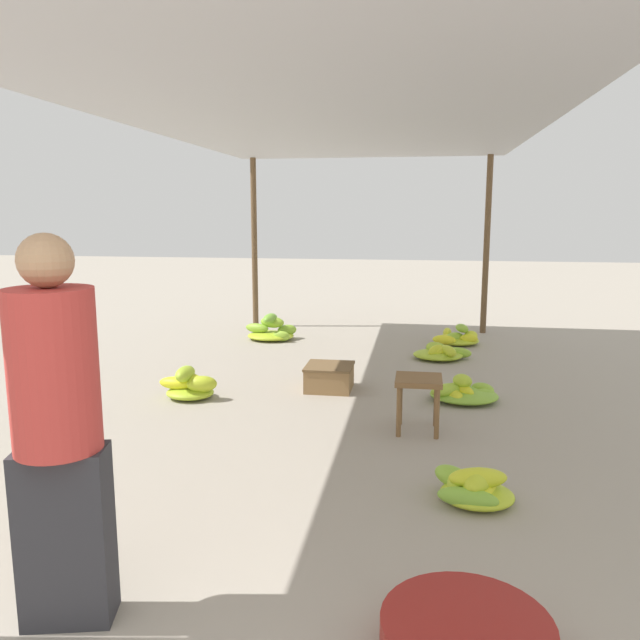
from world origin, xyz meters
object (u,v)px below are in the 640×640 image
object	(u,v)px
banana_pile_right_0	(455,338)
banana_pile_right_2	(441,353)
banana_pile_right_3	(472,488)
banana_pile_right_1	(464,393)
stool	(418,388)
vendor_foreground	(58,428)
banana_pile_left_0	(189,385)
crate_near	(329,377)
banana_pile_left_1	(272,331)

from	to	relation	value
banana_pile_right_0	banana_pile_right_2	bearing A→B (deg)	-103.49
banana_pile_right_0	banana_pile_right_3	size ratio (longest dim) A/B	1.32
banana_pile_right_1	stool	bearing A→B (deg)	-114.99
stool	banana_pile_right_2	distance (m)	2.40
vendor_foreground	banana_pile_left_0	world-z (taller)	vendor_foreground
banana_pile_left_0	banana_pile_right_2	distance (m)	2.90
stool	crate_near	world-z (taller)	stool
banana_pile_right_0	crate_near	bearing A→B (deg)	-119.62
stool	banana_pile_right_2	bearing A→B (deg)	84.15
crate_near	banana_pile_right_0	bearing A→B (deg)	60.38
banana_pile_right_3	banana_pile_right_0	bearing A→B (deg)	88.28
vendor_foreground	banana_pile_right_1	distance (m)	3.76
banana_pile_left_0	banana_pile_right_0	world-z (taller)	banana_pile_left_0
vendor_foreground	banana_pile_right_2	distance (m)	5.11
banana_pile_left_0	banana_pile_right_0	bearing A→B (deg)	47.88
vendor_foreground	stool	distance (m)	2.81
vendor_foreground	banana_pile_left_0	size ratio (longest dim) A/B	2.78
banana_pile_left_1	banana_pile_right_0	bearing A→B (deg)	1.68
crate_near	banana_pile_right_2	bearing A→B (deg)	52.56
stool	banana_pile_right_2	size ratio (longest dim) A/B	0.63
banana_pile_right_2	banana_pile_right_3	size ratio (longest dim) A/B	1.39
banana_pile_left_0	banana_pile_right_1	size ratio (longest dim) A/B	0.88
banana_pile_right_0	crate_near	size ratio (longest dim) A/B	1.46
banana_pile_left_1	crate_near	distance (m)	2.38
banana_pile_left_0	banana_pile_left_1	size ratio (longest dim) A/B	0.79
vendor_foreground	banana_pile_left_1	xyz separation A→B (m)	(-0.51, 5.55, -0.69)
vendor_foreground	banana_pile_left_1	world-z (taller)	vendor_foreground
banana_pile_right_1	banana_pile_right_3	xyz separation A→B (m)	(-0.08, -1.96, 0.02)
vendor_foreground	banana_pile_right_1	world-z (taller)	vendor_foreground
banana_pile_left_1	banana_pile_right_3	world-z (taller)	banana_pile_left_1
banana_pile_left_0	banana_pile_right_0	distance (m)	3.61
banana_pile_right_2	banana_pile_right_3	world-z (taller)	banana_pile_right_3
vendor_foreground	crate_near	size ratio (longest dim) A/B	3.59
vendor_foreground	banana_pile_right_0	distance (m)	5.94
crate_near	vendor_foreground	bearing A→B (deg)	-99.12
banana_pile_right_2	banana_pile_left_0	bearing A→B (deg)	-140.19
banana_pile_left_0	banana_pile_right_1	world-z (taller)	banana_pile_left_0
stool	banana_pile_left_0	xyz separation A→B (m)	(-1.98, 0.52, -0.21)
stool	crate_near	distance (m)	1.30
crate_near	stool	bearing A→B (deg)	-50.96
banana_pile_right_2	banana_pile_right_3	xyz separation A→B (m)	(0.07, -3.50, 0.02)
vendor_foreground	banana_pile_right_0	size ratio (longest dim) A/B	2.46
banana_pile_left_1	stool	bearing A→B (deg)	-59.21
vendor_foreground	banana_pile_right_0	world-z (taller)	vendor_foreground
vendor_foreground	banana_pile_right_1	bearing A→B (deg)	61.75
banana_pile_right_0	banana_pile_right_1	world-z (taller)	banana_pile_right_0
banana_pile_right_0	banana_pile_left_0	bearing A→B (deg)	-132.12
stool	banana_pile_right_1	distance (m)	0.96
banana_pile_left_0	banana_pile_right_2	world-z (taller)	banana_pile_left_0
vendor_foreground	banana_pile_right_3	xyz separation A→B (m)	(1.67, 1.29, -0.71)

